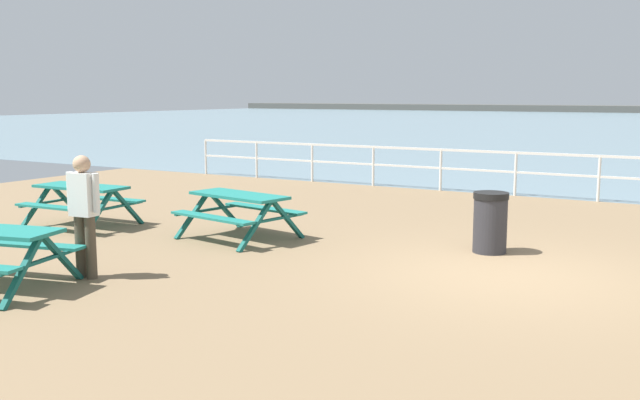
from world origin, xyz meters
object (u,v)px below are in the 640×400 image
(visitor, at_px, (84,208))
(litter_bin, at_px, (490,222))
(picnic_table_mid_centre, at_px, (81,196))
(picnic_table_near_right, at_px, (239,205))

(visitor, height_order, litter_bin, visitor)
(picnic_table_mid_centre, relative_size, visitor, 1.12)
(visitor, xyz_separation_m, litter_bin, (4.24, 4.26, -0.47))
(picnic_table_mid_centre, relative_size, litter_bin, 1.96)
(visitor, bearing_deg, picnic_table_mid_centre, 43.22)
(litter_bin, bearing_deg, picnic_table_mid_centre, -167.23)
(picnic_table_near_right, height_order, litter_bin, litter_bin)
(picnic_table_near_right, bearing_deg, visitor, -83.12)
(litter_bin, bearing_deg, picnic_table_near_right, -164.88)
(picnic_table_near_right, distance_m, visitor, 3.20)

